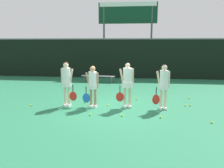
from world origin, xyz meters
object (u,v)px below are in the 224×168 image
at_px(tennis_ball_6, 122,115).
at_px(tennis_ball_8, 212,122).
at_px(tennis_ball_10, 136,99).
at_px(scoreboard, 128,18).
at_px(player_1, 93,83).
at_px(tennis_ball_3, 31,105).
at_px(player_0, 67,80).
at_px(tennis_ball_0, 161,117).
at_px(tennis_ball_2, 185,105).
at_px(tennis_ball_9, 90,115).
at_px(bench_courtside, 98,76).
at_px(player_3, 164,83).
at_px(tennis_ball_4, 108,105).
at_px(tennis_ball_7, 85,102).
at_px(tennis_ball_1, 189,98).
at_px(player_2, 127,81).
at_px(tennis_ball_5, 190,105).

relative_size(tennis_ball_6, tennis_ball_8, 1.00).
distance_m(tennis_ball_8, tennis_ball_10, 3.65).
xyz_separation_m(scoreboard, player_1, (-0.96, -8.71, -3.34)).
xyz_separation_m(tennis_ball_3, tennis_ball_8, (6.74, -1.20, -0.00)).
relative_size(player_0, tennis_ball_8, 26.02).
bearing_deg(tennis_ball_0, tennis_ball_2, 53.51).
bearing_deg(player_1, tennis_ball_9, -78.17).
relative_size(bench_courtside, tennis_ball_6, 31.90).
relative_size(bench_courtside, player_3, 1.26).
relative_size(tennis_ball_4, tennis_ball_7, 1.01).
relative_size(player_0, player_1, 1.08).
bearing_deg(tennis_ball_4, tennis_ball_2, 5.60).
height_order(player_0, tennis_ball_6, player_0).
height_order(tennis_ball_2, tennis_ball_3, tennis_ball_3).
bearing_deg(tennis_ball_9, tennis_ball_0, 0.43).
relative_size(tennis_ball_1, tennis_ball_2, 1.01).
xyz_separation_m(scoreboard, tennis_ball_3, (-3.53, -8.85, -4.29)).
bearing_deg(tennis_ball_10, tennis_ball_9, -124.20).
height_order(scoreboard, player_3, scoreboard).
bearing_deg(tennis_ball_10, scoreboard, 96.03).
bearing_deg(tennis_ball_1, tennis_ball_0, -119.52).
distance_m(tennis_ball_0, tennis_ball_8, 1.63).
bearing_deg(player_0, tennis_ball_7, 52.03).
bearing_deg(tennis_ball_4, tennis_ball_3, -173.32).
distance_m(player_3, tennis_ball_0, 1.45).
bearing_deg(tennis_ball_0, bench_courtside, 117.19).
distance_m(tennis_ball_0, tennis_ball_10, 2.54).
height_order(player_3, tennis_ball_3, player_3).
bearing_deg(tennis_ball_4, bench_courtside, 104.23).
distance_m(player_2, tennis_ball_0, 1.95).
distance_m(player_2, tennis_ball_8, 3.32).
xyz_separation_m(tennis_ball_4, tennis_ball_9, (-0.47, -1.27, -0.00)).
height_order(bench_courtside, tennis_ball_2, bench_courtside).
relative_size(player_3, tennis_ball_3, 24.55).
xyz_separation_m(player_3, tennis_ball_2, (0.97, 0.53, -1.00)).
height_order(player_3, tennis_ball_9, player_3).
bearing_deg(tennis_ball_4, tennis_ball_9, -110.42).
bearing_deg(tennis_ball_3, player_3, 1.61).
relative_size(scoreboard, bench_courtside, 2.47).
distance_m(tennis_ball_1, tennis_ball_10, 2.44).
relative_size(tennis_ball_8, tennis_ball_10, 1.02).
distance_m(player_0, player_1, 1.07).
relative_size(tennis_ball_0, tennis_ball_7, 1.03).
bearing_deg(tennis_ball_1, tennis_ball_4, -156.84).
distance_m(scoreboard, tennis_ball_9, 10.69).
xyz_separation_m(tennis_ball_1, tennis_ball_9, (-4.05, -2.80, -0.00)).
height_order(scoreboard, tennis_ball_6, scoreboard).
relative_size(player_3, tennis_ball_8, 25.35).
distance_m(scoreboard, tennis_ball_6, 10.61).
relative_size(tennis_ball_5, tennis_ball_10, 0.98).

